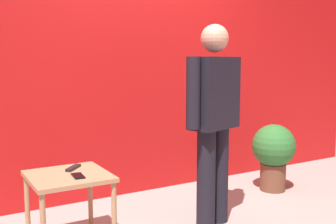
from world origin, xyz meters
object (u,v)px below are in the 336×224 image
at_px(cell_phone, 78,176).
at_px(tv_remote, 73,168).
at_px(standing_person, 214,115).
at_px(side_table, 69,185).
at_px(potted_plant, 274,151).

bearing_deg(cell_phone, tv_remote, 85.81).
relative_size(standing_person, side_table, 2.96).
distance_m(standing_person, cell_phone, 1.15).
distance_m(side_table, tv_remote, 0.16).
height_order(side_table, tv_remote, tv_remote).
bearing_deg(side_table, potted_plant, 6.61).
relative_size(side_table, tv_remote, 3.20).
distance_m(standing_person, tv_remote, 1.15).
relative_size(tv_remote, potted_plant, 0.25).
bearing_deg(standing_person, side_table, 172.52).
distance_m(side_table, cell_phone, 0.13).
bearing_deg(cell_phone, side_table, 117.34).
bearing_deg(potted_plant, standing_person, -159.32).
bearing_deg(tv_remote, side_table, -78.88).
distance_m(cell_phone, potted_plant, 2.20).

